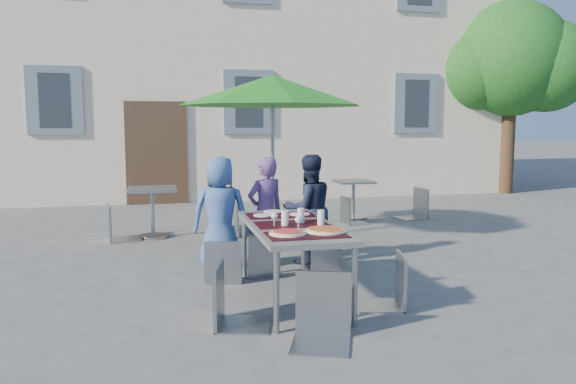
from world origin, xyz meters
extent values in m
plane|color=#494A4C|center=(0.00, 0.00, 0.00)|extent=(90.00, 90.00, 0.00)
cube|color=beige|center=(0.00, 11.50, 3.50)|extent=(13.00, 8.00, 7.00)
cube|color=#412D1F|center=(-2.00, 7.47, 1.10)|extent=(1.30, 0.06, 2.20)
cube|color=slate|center=(-4.00, 7.47, 2.20)|extent=(1.10, 0.06, 1.40)
cube|color=#262B33|center=(-4.00, 7.45, 2.20)|extent=(0.60, 0.04, 1.10)
cube|color=slate|center=(0.00, 7.47, 2.20)|extent=(1.10, 0.06, 1.40)
cube|color=#262B33|center=(0.00, 7.45, 2.20)|extent=(0.60, 0.04, 1.10)
cube|color=slate|center=(4.00, 7.47, 2.20)|extent=(1.10, 0.06, 1.40)
cube|color=#262B33|center=(4.00, 7.45, 2.20)|extent=(0.60, 0.04, 1.10)
cylinder|color=#3E2C1A|center=(6.50, 7.50, 1.40)|extent=(0.36, 0.36, 2.80)
sphere|color=#134916|center=(6.50, 7.50, 3.30)|extent=(2.80, 2.80, 2.80)
sphere|color=#134916|center=(5.70, 7.80, 3.00)|extent=(2.00, 2.00, 2.00)
sphere|color=#134916|center=(7.20, 7.10, 3.10)|extent=(2.20, 2.20, 2.20)
sphere|color=#134916|center=(6.70, 8.10, 3.80)|extent=(1.80, 1.80, 1.80)
cube|color=#434348|center=(-0.72, 0.36, 0.72)|extent=(0.80, 1.85, 0.05)
cylinder|color=gray|center=(-1.06, -0.50, 0.35)|extent=(0.05, 0.05, 0.70)
cylinder|color=gray|center=(-0.38, -0.50, 0.35)|extent=(0.05, 0.05, 0.70)
cylinder|color=gray|center=(-1.06, 1.23, 0.35)|extent=(0.05, 0.05, 0.70)
cylinder|color=gray|center=(-0.38, 1.23, 0.35)|extent=(0.05, 0.05, 0.70)
cube|color=black|center=(-0.72, -0.19, 0.75)|extent=(0.70, 0.42, 0.01)
cube|color=black|center=(-0.72, 0.36, 0.75)|extent=(0.70, 0.42, 0.01)
cube|color=black|center=(-0.72, 0.91, 0.75)|extent=(0.70, 0.42, 0.01)
cylinder|color=white|center=(-0.88, -0.13, 0.76)|extent=(0.33, 0.33, 0.01)
cylinder|color=tan|center=(-0.88, -0.13, 0.77)|extent=(0.29, 0.29, 0.01)
cylinder|color=maroon|center=(-0.88, -0.13, 0.78)|extent=(0.26, 0.26, 0.01)
cylinder|color=white|center=(-0.52, -0.09, 0.76)|extent=(0.38, 0.38, 0.01)
cylinder|color=tan|center=(-0.52, -0.09, 0.77)|extent=(0.34, 0.34, 0.01)
cylinder|color=maroon|center=(-0.52, -0.09, 0.78)|extent=(0.30, 0.30, 0.01)
cylinder|color=silver|center=(-0.81, 0.29, 0.82)|extent=(0.07, 0.07, 0.15)
cylinder|color=silver|center=(-0.62, 0.40, 0.82)|extent=(0.07, 0.07, 0.15)
cylinder|color=silver|center=(-0.47, 0.24, 0.82)|extent=(0.07, 0.07, 0.15)
cylinder|color=silver|center=(-0.92, 0.29, 0.75)|extent=(0.06, 0.06, 0.00)
cylinder|color=silver|center=(-0.92, 0.29, 0.79)|extent=(0.01, 0.01, 0.08)
sphere|color=silver|center=(-0.92, 0.29, 0.85)|extent=(0.06, 0.06, 0.06)
cylinder|color=silver|center=(-0.74, 0.05, 0.75)|extent=(0.06, 0.06, 0.00)
cylinder|color=silver|center=(-0.74, 0.05, 0.79)|extent=(0.01, 0.01, 0.08)
sphere|color=silver|center=(-0.74, 0.05, 0.85)|extent=(0.06, 0.06, 0.06)
cylinder|color=white|center=(-0.90, 0.91, 0.76)|extent=(0.22, 0.22, 0.01)
cube|color=#93969A|center=(-0.76, 0.91, 0.76)|extent=(0.02, 0.18, 0.00)
cylinder|color=white|center=(-0.51, 0.88, 0.76)|extent=(0.22, 0.22, 0.01)
cube|color=#93969A|center=(-0.37, 0.88, 0.76)|extent=(0.02, 0.18, 0.00)
cylinder|color=white|center=(-0.75, 1.14, 0.76)|extent=(0.22, 0.22, 0.01)
cube|color=#93969A|center=(-0.61, 1.14, 0.76)|extent=(0.02, 0.18, 0.00)
imported|color=#38599A|center=(-1.28, 1.61, 0.68)|extent=(0.75, 0.58, 1.36)
imported|color=#603D7C|center=(-0.73, 1.71, 0.66)|extent=(0.57, 0.47, 1.33)
imported|color=#191F37|center=(-0.18, 1.73, 0.68)|extent=(0.71, 0.49, 1.35)
cube|color=gray|center=(-1.29, 1.20, 0.43)|extent=(0.47, 0.47, 0.03)
cube|color=gray|center=(-1.33, 1.01, 0.66)|extent=(0.40, 0.11, 0.47)
cylinder|color=gray|center=(-1.09, 1.33, 0.21)|extent=(0.02, 0.02, 0.42)
cylinder|color=gray|center=(-1.43, 1.40, 0.21)|extent=(0.02, 0.02, 0.42)
cylinder|color=gray|center=(-1.16, 1.00, 0.21)|extent=(0.02, 0.02, 0.42)
cylinder|color=gray|center=(-1.50, 1.07, 0.21)|extent=(0.02, 0.02, 0.42)
cube|color=gray|center=(-0.90, 1.39, 0.43)|extent=(0.50, 0.50, 0.03)
cube|color=gray|center=(-0.84, 1.21, 0.67)|extent=(0.39, 0.14, 0.48)
cylinder|color=gray|center=(-0.78, 1.60, 0.21)|extent=(0.02, 0.02, 0.42)
cylinder|color=gray|center=(-1.11, 1.51, 0.21)|extent=(0.02, 0.02, 0.42)
cylinder|color=gray|center=(-0.68, 1.27, 0.21)|extent=(0.02, 0.02, 0.42)
cylinder|color=gray|center=(-1.01, 1.18, 0.21)|extent=(0.02, 0.02, 0.42)
cube|color=gray|center=(-0.10, 1.38, 0.40)|extent=(0.39, 0.39, 0.03)
cube|color=gray|center=(-0.11, 1.21, 0.62)|extent=(0.37, 0.04, 0.44)
cylinder|color=gray|center=(0.07, 1.54, 0.20)|extent=(0.02, 0.02, 0.39)
cylinder|color=gray|center=(-0.25, 1.55, 0.20)|extent=(0.02, 0.02, 0.39)
cylinder|color=gray|center=(0.05, 1.22, 0.20)|extent=(0.02, 0.02, 0.39)
cylinder|color=gray|center=(-0.27, 1.23, 0.20)|extent=(0.02, 0.02, 0.39)
cube|color=gray|center=(-1.30, -0.27, 0.48)|extent=(0.55, 0.55, 0.03)
cube|color=gray|center=(-1.51, -0.21, 0.75)|extent=(0.15, 0.44, 0.54)
cylinder|color=gray|center=(-1.16, -0.50, 0.24)|extent=(0.02, 0.02, 0.47)
cylinder|color=gray|center=(-1.06, -0.13, 0.24)|extent=(0.02, 0.02, 0.47)
cylinder|color=gray|center=(-1.54, -0.41, 0.24)|extent=(0.02, 0.02, 0.47)
cylinder|color=gray|center=(-1.44, -0.03, 0.24)|extent=(0.02, 0.02, 0.47)
cube|color=#8F969A|center=(0.03, -0.05, 0.46)|extent=(0.51, 0.51, 0.03)
cube|color=#8F969A|center=(0.23, -0.10, 0.71)|extent=(0.13, 0.42, 0.51)
cylinder|color=#8F969A|center=(-0.10, 0.17, 0.22)|extent=(0.02, 0.02, 0.45)
cylinder|color=#8F969A|center=(-0.19, -0.19, 0.22)|extent=(0.02, 0.02, 0.45)
cylinder|color=#8F969A|center=(0.25, 0.08, 0.22)|extent=(0.02, 0.02, 0.45)
cylinder|color=#8F969A|center=(0.16, -0.27, 0.22)|extent=(0.02, 0.02, 0.45)
cube|color=gray|center=(-0.78, -0.84, 0.48)|extent=(0.59, 0.59, 0.03)
cube|color=gray|center=(-0.70, -0.64, 0.75)|extent=(0.43, 0.19, 0.54)
cylinder|color=gray|center=(-1.03, -0.95, 0.24)|extent=(0.02, 0.02, 0.47)
cylinder|color=gray|center=(-0.67, -1.09, 0.24)|extent=(0.02, 0.02, 0.47)
cylinder|color=gray|center=(-0.89, -0.59, 0.24)|extent=(0.02, 0.02, 0.47)
cylinder|color=gray|center=(-0.53, -0.73, 0.24)|extent=(0.02, 0.02, 0.47)
cylinder|color=#93969A|center=(-0.35, 3.14, 0.05)|extent=(0.50, 0.50, 0.10)
cylinder|color=gray|center=(-0.35, 3.14, 1.13)|extent=(0.06, 0.06, 2.25)
cone|color=#1B771A|center=(-0.35, 3.14, 2.20)|extent=(2.68, 2.68, 0.44)
cylinder|color=#93969A|center=(-2.08, 3.76, 0.02)|extent=(0.44, 0.44, 0.04)
cylinder|color=gray|center=(-2.08, 3.76, 0.36)|extent=(0.06, 0.06, 0.71)
cube|color=gray|center=(-2.08, 3.76, 0.75)|extent=(0.71, 0.71, 0.04)
cube|color=gray|center=(-2.50, 3.71, 0.49)|extent=(0.52, 0.52, 0.03)
cube|color=gray|center=(-2.71, 3.67, 0.76)|extent=(0.11, 0.45, 0.54)
cylinder|color=gray|center=(-2.27, 3.55, 0.24)|extent=(0.02, 0.02, 0.48)
cylinder|color=gray|center=(-2.34, 3.93, 0.24)|extent=(0.02, 0.02, 0.48)
cylinder|color=gray|center=(-2.65, 3.48, 0.24)|extent=(0.02, 0.02, 0.48)
cylinder|color=gray|center=(-2.72, 3.87, 0.24)|extent=(0.02, 0.02, 0.48)
cube|color=#90939B|center=(-1.02, 3.58, 0.44)|extent=(0.43, 0.43, 0.03)
cube|color=#90939B|center=(-0.83, 3.57, 0.69)|extent=(0.04, 0.41, 0.49)
cylinder|color=#90939B|center=(-1.19, 3.76, 0.22)|extent=(0.02, 0.02, 0.43)
cylinder|color=#90939B|center=(-1.21, 3.41, 0.22)|extent=(0.02, 0.02, 0.43)
cylinder|color=#90939B|center=(-0.84, 3.75, 0.22)|extent=(0.02, 0.02, 0.43)
cylinder|color=#90939B|center=(-0.85, 3.40, 0.22)|extent=(0.02, 0.02, 0.43)
cylinder|color=#93969A|center=(1.47, 4.69, 0.02)|extent=(0.44, 0.44, 0.04)
cylinder|color=gray|center=(1.47, 4.69, 0.33)|extent=(0.06, 0.06, 0.66)
cube|color=gray|center=(1.47, 4.69, 0.69)|extent=(0.66, 0.66, 0.04)
cube|color=gray|center=(1.34, 4.22, 0.43)|extent=(0.43, 0.43, 0.03)
cube|color=gray|center=(1.15, 4.21, 0.66)|extent=(0.06, 0.40, 0.47)
cylinder|color=gray|center=(1.52, 4.07, 0.21)|extent=(0.02, 0.02, 0.42)
cylinder|color=gray|center=(1.50, 4.41, 0.21)|extent=(0.02, 0.02, 0.42)
cylinder|color=gray|center=(1.18, 4.04, 0.21)|extent=(0.02, 0.02, 0.42)
cylinder|color=gray|center=(1.16, 4.38, 0.21)|extent=(0.02, 0.02, 0.42)
cube|color=gray|center=(2.49, 4.47, 0.50)|extent=(0.52, 0.52, 0.03)
cube|color=gray|center=(2.71, 4.50, 0.78)|extent=(0.09, 0.47, 0.55)
cylinder|color=gray|center=(2.27, 4.65, 0.24)|extent=(0.02, 0.02, 0.49)
cylinder|color=gray|center=(2.31, 4.25, 0.24)|extent=(0.02, 0.02, 0.49)
cylinder|color=gray|center=(2.66, 4.69, 0.24)|extent=(0.02, 0.02, 0.49)
cylinder|color=gray|center=(2.71, 4.30, 0.24)|extent=(0.02, 0.02, 0.49)
camera|label=1|loc=(-1.99, -4.88, 1.73)|focal=35.00mm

